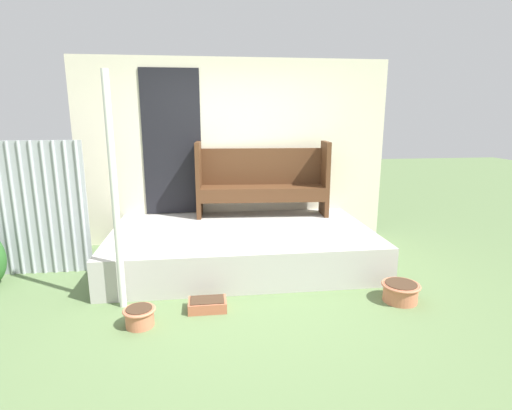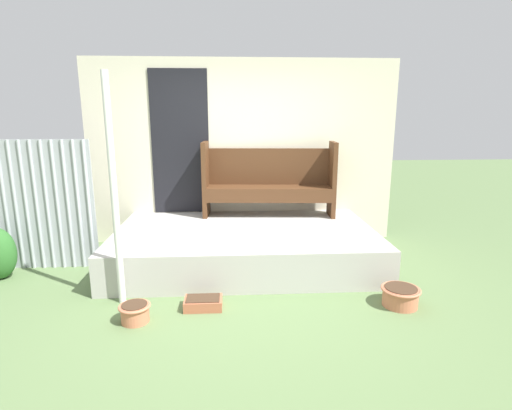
{
  "view_description": "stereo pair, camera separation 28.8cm",
  "coord_description": "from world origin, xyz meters",
  "px_view_note": "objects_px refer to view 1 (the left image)",
  "views": [
    {
      "loc": [
        -0.36,
        -3.82,
        1.85
      ],
      "look_at": [
        0.16,
        0.33,
        0.89
      ],
      "focal_mm": 28.0,
      "sensor_mm": 36.0,
      "label": 1
    },
    {
      "loc": [
        -0.08,
        -3.85,
        1.85
      ],
      "look_at": [
        0.16,
        0.33,
        0.89
      ],
      "focal_mm": 28.0,
      "sensor_mm": 36.0,
      "label": 2
    }
  ],
  "objects_px": {
    "support_post": "(115,195)",
    "bench": "(262,179)",
    "planter_box_rect": "(207,305)",
    "flower_pot_left": "(140,316)",
    "flower_pot_middle": "(400,291)"
  },
  "relations": [
    {
      "from": "support_post",
      "to": "bench",
      "type": "xyz_separation_m",
      "value": [
        1.62,
        1.73,
        -0.15
      ]
    },
    {
      "from": "planter_box_rect",
      "to": "flower_pot_left",
      "type": "bearing_deg",
      "value": -159.43
    },
    {
      "from": "support_post",
      "to": "flower_pot_middle",
      "type": "relative_size",
      "value": 5.83
    },
    {
      "from": "support_post",
      "to": "flower_pot_middle",
      "type": "bearing_deg",
      "value": -4.99
    },
    {
      "from": "flower_pot_middle",
      "to": "flower_pot_left",
      "type": "bearing_deg",
      "value": -176.28
    },
    {
      "from": "bench",
      "to": "flower_pot_left",
      "type": "height_order",
      "value": "bench"
    },
    {
      "from": "bench",
      "to": "planter_box_rect",
      "type": "height_order",
      "value": "bench"
    },
    {
      "from": "flower_pot_left",
      "to": "planter_box_rect",
      "type": "distance_m",
      "value": 0.64
    },
    {
      "from": "bench",
      "to": "planter_box_rect",
      "type": "distance_m",
      "value": 2.26
    },
    {
      "from": "flower_pot_left",
      "to": "planter_box_rect",
      "type": "height_order",
      "value": "flower_pot_left"
    },
    {
      "from": "bench",
      "to": "flower_pot_middle",
      "type": "bearing_deg",
      "value": -56.52
    },
    {
      "from": "flower_pot_middle",
      "to": "planter_box_rect",
      "type": "height_order",
      "value": "flower_pot_middle"
    },
    {
      "from": "flower_pot_left",
      "to": "flower_pot_middle",
      "type": "relative_size",
      "value": 0.75
    },
    {
      "from": "bench",
      "to": "support_post",
      "type": "bearing_deg",
      "value": -129.36
    },
    {
      "from": "flower_pot_left",
      "to": "support_post",
      "type": "bearing_deg",
      "value": 118.69
    }
  ]
}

